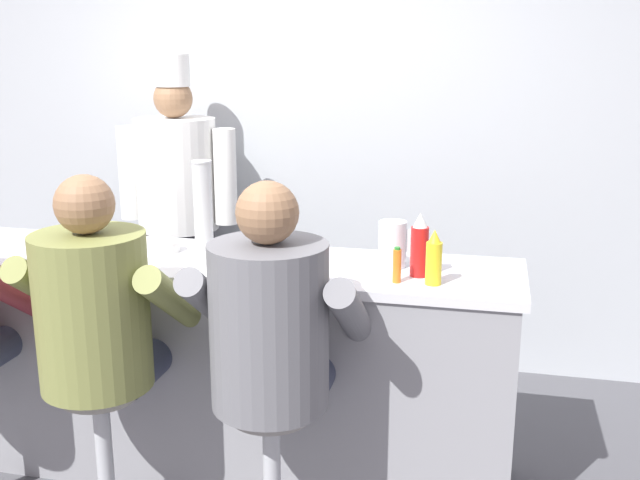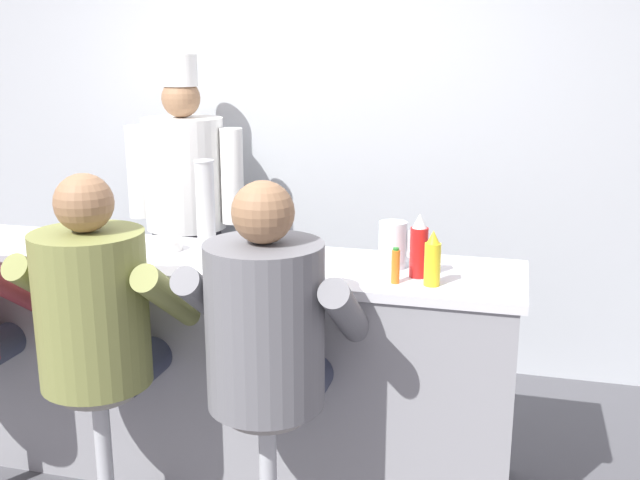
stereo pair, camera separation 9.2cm
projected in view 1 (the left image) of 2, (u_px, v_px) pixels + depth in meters
wall_back at (296, 144)px, 4.57m from camera, size 10.00×0.06×2.70m
diner_counter at (217, 365)px, 3.43m from camera, size 2.69×0.62×1.02m
ketchup_bottle_red at (419, 247)px, 3.02m from camera, size 0.07×0.07×0.26m
mustard_bottle_yellow at (434, 259)px, 2.91m from camera, size 0.06×0.06×0.22m
hot_sauce_bottle_orange at (397, 265)px, 2.95m from camera, size 0.03×0.03×0.14m
water_pitcher_clear at (392, 244)px, 3.15m from camera, size 0.14×0.12×0.20m
breakfast_plate at (222, 261)px, 3.20m from camera, size 0.26×0.26×0.05m
cereal_bowl at (163, 246)px, 3.41m from camera, size 0.15×0.15×0.05m
coffee_mug_tan at (274, 252)px, 3.24m from camera, size 0.13×0.08×0.09m
cup_stack_steel at (203, 206)px, 3.39m from camera, size 0.09×0.09×0.41m
diner_seated_olive at (99, 317)px, 2.88m from camera, size 0.65×0.64×1.48m
diner_seated_grey at (272, 332)px, 2.73m from camera, size 0.66×0.65×1.48m
cook_in_whites_near at (178, 201)px, 4.45m from camera, size 0.74×0.47×1.89m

